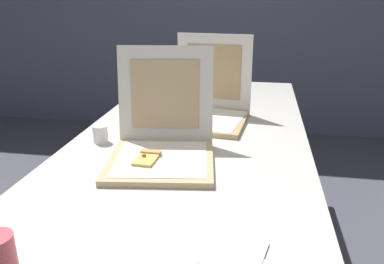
# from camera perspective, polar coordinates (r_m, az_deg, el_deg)

# --- Properties ---
(table) EXTENTS (0.96, 2.11, 0.75)m
(table) POSITION_cam_1_polar(r_m,az_deg,el_deg) (1.71, 0.25, -1.55)
(table) COLOR beige
(table) RESTS_ON ground
(pizza_box_front) EXTENTS (0.42, 0.46, 0.39)m
(pizza_box_front) POSITION_cam_1_polar(r_m,az_deg,el_deg) (1.41, -4.41, -1.89)
(pizza_box_front) COLOR tan
(pizza_box_front) RESTS_ON table
(pizza_box_middle) EXTENTS (0.40, 0.40, 0.39)m
(pizza_box_middle) POSITION_cam_1_polar(r_m,az_deg,el_deg) (1.84, 2.23, 3.36)
(pizza_box_middle) COLOR tan
(pizza_box_middle) RESTS_ON table
(cup_white_far) EXTENTS (0.06, 0.06, 0.07)m
(cup_white_far) POSITION_cam_1_polar(r_m,az_deg,el_deg) (2.04, -5.33, 4.32)
(cup_white_far) COLOR white
(cup_white_far) RESTS_ON table
(cup_white_mid) EXTENTS (0.06, 0.06, 0.07)m
(cup_white_mid) POSITION_cam_1_polar(r_m,az_deg,el_deg) (1.79, -8.66, 1.96)
(cup_white_mid) COLOR white
(cup_white_mid) RESTS_ON table
(cup_white_near_center) EXTENTS (0.06, 0.06, 0.07)m
(cup_white_near_center) POSITION_cam_1_polar(r_m,az_deg,el_deg) (1.62, -13.17, -0.29)
(cup_white_near_center) COLOR white
(cup_white_near_center) RESTS_ON table
(napkin_pile) EXTENTS (0.16, 0.16, 0.01)m
(napkin_pile) POSITION_cam_1_polar(r_m,az_deg,el_deg) (0.96, 6.20, -17.11)
(napkin_pile) COLOR white
(napkin_pile) RESTS_ON table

